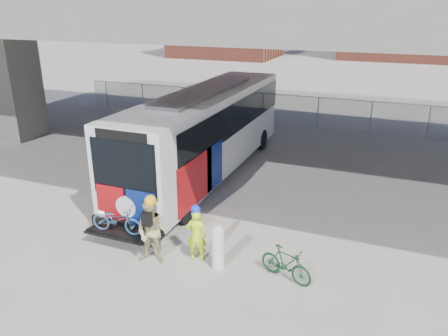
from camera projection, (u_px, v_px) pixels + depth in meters
The scene contains 9 objects.
ground at pixel (227, 205), 16.01m from camera, with size 160.00×160.00×0.00m, color #9E9991.
bus at pixel (206, 127), 18.27m from camera, with size 2.67×12.90×3.69m.
overpass at pixel (265, 14), 17.17m from camera, with size 40.00×16.00×7.95m.
chainlink_fence at pixel (302, 103), 25.92m from camera, with size 30.00×0.06×30.00m.
brick_buildings at pixel (376, 17), 55.52m from camera, with size 54.00×22.00×12.00m.
bollard at pixel (218, 246), 11.98m from camera, with size 0.34×0.34×1.32m.
cyclist_hivis at pixel (196, 234), 12.35m from camera, with size 0.65×0.52×1.72m.
cyclist_tan at pixel (152, 231), 12.16m from camera, with size 1.04×0.87×2.09m.
bike_parked at pixel (286, 264), 11.56m from camera, with size 0.44×1.57×0.94m, color #123A1E.
Camera 1 is at (5.31, -13.49, 6.92)m, focal length 35.00 mm.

